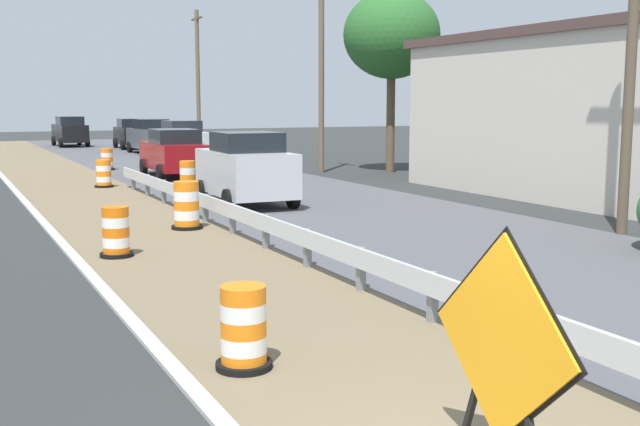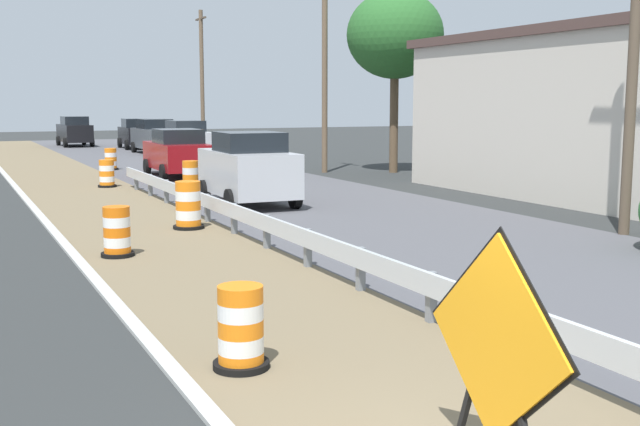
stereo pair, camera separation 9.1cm
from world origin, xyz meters
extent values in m
cube|color=silver|center=(2.33, 3.04, 0.55)|extent=(0.08, 40.10, 0.32)
cube|color=slate|center=(2.41, 2.04, 0.35)|extent=(0.12, 0.12, 0.70)
cube|color=slate|center=(2.41, 4.04, 0.35)|extent=(0.12, 0.12, 0.70)
cube|color=slate|center=(2.41, 6.05, 0.35)|extent=(0.12, 0.12, 0.70)
cube|color=slate|center=(2.41, 8.05, 0.35)|extent=(0.12, 0.12, 0.70)
cube|color=slate|center=(2.41, 10.06, 0.35)|extent=(0.12, 0.12, 0.70)
cube|color=slate|center=(2.41, 12.06, 0.35)|extent=(0.12, 0.12, 0.70)
cube|color=slate|center=(2.41, 14.07, 0.35)|extent=(0.12, 0.12, 0.70)
cube|color=slate|center=(2.41, 16.07, 0.35)|extent=(0.12, 0.12, 0.70)
cube|color=slate|center=(2.41, 18.08, 0.35)|extent=(0.12, 0.12, 0.70)
cube|color=slate|center=(2.41, 20.08, 0.35)|extent=(0.12, 0.12, 0.70)
cube|color=slate|center=(2.41, 22.09, 0.35)|extent=(0.12, 0.12, 0.70)
cube|color=black|center=(0.39, 0.47, 0.52)|extent=(0.05, 0.39, 1.06)
cube|color=orange|center=(0.37, 0.12, 1.14)|extent=(0.03, 1.69, 1.69)
cube|color=black|center=(0.38, 0.12, 1.14)|extent=(0.02, 1.79, 1.79)
cylinder|color=orange|center=(-0.57, 3.41, 0.10)|extent=(0.51, 0.51, 0.19)
cylinder|color=white|center=(-0.57, 3.41, 0.29)|extent=(0.51, 0.51, 0.19)
cylinder|color=orange|center=(-0.57, 3.41, 0.48)|extent=(0.51, 0.51, 0.19)
cylinder|color=white|center=(-0.57, 3.41, 0.67)|extent=(0.51, 0.51, 0.19)
cylinder|color=orange|center=(-0.57, 3.41, 0.86)|extent=(0.51, 0.51, 0.19)
cylinder|color=black|center=(-0.57, 3.41, 0.04)|extent=(0.64, 0.64, 0.08)
cylinder|color=orange|center=(-0.53, 10.54, 0.10)|extent=(0.51, 0.51, 0.20)
cylinder|color=white|center=(-0.53, 10.54, 0.29)|extent=(0.51, 0.51, 0.20)
cylinder|color=orange|center=(-0.53, 10.54, 0.49)|extent=(0.51, 0.51, 0.20)
cylinder|color=white|center=(-0.53, 10.54, 0.69)|extent=(0.51, 0.51, 0.20)
cylinder|color=orange|center=(-0.53, 10.54, 0.88)|extent=(0.51, 0.51, 0.20)
cylinder|color=black|center=(-0.53, 10.54, 0.04)|extent=(0.64, 0.64, 0.08)
cylinder|color=orange|center=(1.67, 13.22, 0.11)|extent=(0.59, 0.59, 0.23)
cylinder|color=white|center=(1.67, 13.22, 0.34)|extent=(0.59, 0.59, 0.23)
cylinder|color=orange|center=(1.67, 13.22, 0.56)|extent=(0.59, 0.59, 0.23)
cylinder|color=white|center=(1.67, 13.22, 0.79)|extent=(0.59, 0.59, 0.23)
cylinder|color=orange|center=(1.67, 13.22, 1.02)|extent=(0.59, 0.59, 0.23)
cylinder|color=black|center=(1.67, 13.22, 0.04)|extent=(0.74, 0.74, 0.08)
cylinder|color=orange|center=(3.71, 20.00, 0.11)|extent=(0.51, 0.51, 0.22)
cylinder|color=white|center=(3.71, 20.00, 0.33)|extent=(0.51, 0.51, 0.22)
cylinder|color=orange|center=(3.71, 20.00, 0.54)|extent=(0.51, 0.51, 0.22)
cylinder|color=white|center=(3.71, 20.00, 0.76)|extent=(0.51, 0.51, 0.22)
cylinder|color=orange|center=(3.71, 20.00, 0.98)|extent=(0.51, 0.51, 0.22)
cylinder|color=black|center=(3.71, 20.00, 0.04)|extent=(0.63, 0.63, 0.08)
cylinder|color=orange|center=(1.65, 23.34, 0.10)|extent=(0.52, 0.52, 0.19)
cylinder|color=white|center=(1.65, 23.34, 0.29)|extent=(0.52, 0.52, 0.19)
cylinder|color=orange|center=(1.65, 23.34, 0.48)|extent=(0.52, 0.52, 0.19)
cylinder|color=white|center=(1.65, 23.34, 0.68)|extent=(0.52, 0.52, 0.19)
cylinder|color=orange|center=(1.65, 23.34, 0.87)|extent=(0.52, 0.52, 0.19)
cylinder|color=black|center=(1.65, 23.34, 0.04)|extent=(0.65, 0.65, 0.08)
cylinder|color=orange|center=(3.14, 30.48, 0.10)|extent=(0.51, 0.51, 0.19)
cylinder|color=white|center=(3.14, 30.48, 0.29)|extent=(0.51, 0.51, 0.19)
cylinder|color=orange|center=(3.14, 30.48, 0.48)|extent=(0.51, 0.51, 0.19)
cylinder|color=white|center=(3.14, 30.48, 0.67)|extent=(0.51, 0.51, 0.19)
cylinder|color=orange|center=(3.14, 30.48, 0.86)|extent=(0.51, 0.51, 0.19)
cylinder|color=black|center=(3.14, 30.48, 0.04)|extent=(0.64, 0.64, 0.08)
cube|color=black|center=(4.57, 50.67, 0.89)|extent=(1.86, 4.31, 1.15)
cube|color=black|center=(4.57, 50.50, 1.75)|extent=(1.62, 2.01, 0.56)
cylinder|color=black|center=(3.66, 52.05, 0.32)|extent=(0.24, 0.65, 0.64)
cylinder|color=black|center=(5.39, 52.10, 0.32)|extent=(0.24, 0.65, 0.64)
cylinder|color=black|center=(3.74, 49.24, 0.32)|extent=(0.24, 0.65, 0.64)
cylinder|color=black|center=(5.47, 49.29, 0.32)|extent=(0.24, 0.65, 0.64)
cube|color=silver|center=(7.86, 34.82, 0.90)|extent=(1.82, 4.52, 1.16)
cube|color=black|center=(7.86, 35.00, 1.76)|extent=(1.61, 2.09, 0.56)
cylinder|color=black|center=(8.76, 33.35, 0.32)|extent=(0.23, 0.64, 0.64)
cylinder|color=black|center=(7.00, 33.33, 0.32)|extent=(0.23, 0.64, 0.64)
cylinder|color=black|center=(8.73, 36.32, 0.32)|extent=(0.23, 0.64, 0.64)
cylinder|color=black|center=(6.96, 36.29, 0.32)|extent=(0.23, 0.64, 0.64)
cube|color=maroon|center=(4.98, 26.19, 0.84)|extent=(1.97, 4.66, 1.03)
cube|color=black|center=(4.98, 26.01, 1.63)|extent=(1.71, 2.17, 0.56)
cylinder|color=black|center=(4.11, 27.74, 0.32)|extent=(0.24, 0.65, 0.64)
cylinder|color=black|center=(5.94, 27.69, 0.32)|extent=(0.24, 0.65, 0.64)
cylinder|color=black|center=(4.02, 24.70, 0.32)|extent=(0.24, 0.65, 0.64)
cylinder|color=black|center=(5.86, 24.65, 0.32)|extent=(0.24, 0.65, 0.64)
cube|color=#4C5156|center=(7.67, 40.68, 0.88)|extent=(1.94, 4.67, 1.12)
cube|color=black|center=(7.67, 40.86, 1.72)|extent=(1.71, 2.16, 0.56)
cylinder|color=black|center=(8.63, 39.16, 0.32)|extent=(0.23, 0.64, 0.64)
cylinder|color=black|center=(6.76, 39.13, 0.32)|extent=(0.23, 0.64, 0.64)
cylinder|color=black|center=(8.58, 42.22, 0.32)|extent=(0.23, 0.64, 0.64)
cylinder|color=black|center=(6.71, 42.19, 0.32)|extent=(0.23, 0.64, 0.64)
cube|color=silver|center=(4.49, 16.75, 0.94)|extent=(2.04, 4.10, 1.24)
cube|color=black|center=(4.49, 16.59, 1.84)|extent=(1.78, 1.92, 0.56)
cylinder|color=black|center=(3.59, 18.11, 0.32)|extent=(0.24, 0.65, 0.64)
cylinder|color=black|center=(5.49, 18.05, 0.32)|extent=(0.24, 0.65, 0.64)
cylinder|color=black|center=(3.49, 15.45, 0.32)|extent=(0.24, 0.65, 0.64)
cylinder|color=black|center=(5.40, 15.38, 0.32)|extent=(0.24, 0.65, 0.64)
cube|color=black|center=(7.83, 46.16, 0.84)|extent=(1.96, 4.10, 1.04)
cube|color=black|center=(7.83, 46.32, 1.64)|extent=(1.71, 1.91, 0.56)
cylinder|color=black|center=(8.70, 44.80, 0.32)|extent=(0.24, 0.65, 0.64)
cylinder|color=black|center=(6.87, 44.86, 0.32)|extent=(0.24, 0.65, 0.64)
cylinder|color=black|center=(8.79, 47.46, 0.32)|extent=(0.24, 0.65, 0.64)
cylinder|color=black|center=(6.96, 47.52, 0.32)|extent=(0.24, 0.65, 0.64)
cube|color=beige|center=(15.88, 13.08, 2.46)|extent=(7.28, 14.00, 4.92)
cube|color=#4C3833|center=(15.88, 13.08, 5.07)|extent=(7.57, 14.56, 0.30)
cylinder|color=brown|center=(10.36, 8.15, 4.17)|extent=(0.24, 0.24, 8.33)
cylinder|color=brown|center=(11.13, 25.24, 4.43)|extent=(0.24, 0.24, 8.87)
cylinder|color=brown|center=(10.64, 40.96, 4.18)|extent=(0.24, 0.24, 8.37)
cube|color=brown|center=(10.64, 40.96, 7.87)|extent=(0.12, 1.80, 0.10)
cylinder|color=brown|center=(13.78, 23.98, 2.07)|extent=(0.36, 0.36, 4.14)
ellipsoid|color=#286028|center=(13.78, 23.98, 5.76)|extent=(4.05, 4.05, 3.64)
camera|label=1|loc=(-3.51, -4.56, 2.98)|focal=43.78mm
camera|label=2|loc=(-3.43, -4.60, 2.98)|focal=43.78mm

